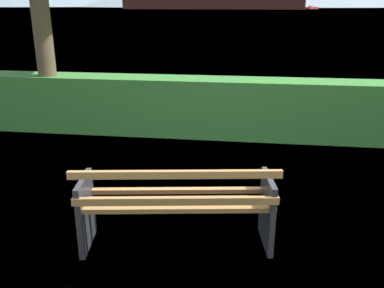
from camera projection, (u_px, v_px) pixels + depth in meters
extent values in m
plane|color=#4C6B33|center=(177.00, 242.00, 3.87)|extent=(1400.00, 1400.00, 0.00)
plane|color=#7A99A8|center=(252.00, 8.00, 291.52)|extent=(620.00, 620.00, 0.00)
cube|color=#A0703F|center=(176.00, 210.00, 3.54)|extent=(1.74, 0.34, 0.04)
cube|color=#A0703F|center=(177.00, 200.00, 3.72)|extent=(1.74, 0.34, 0.04)
cube|color=#A0703F|center=(177.00, 191.00, 3.90)|extent=(1.74, 0.34, 0.04)
cube|color=#A0703F|center=(176.00, 201.00, 3.43)|extent=(1.74, 0.32, 0.06)
cube|color=#A0703F|center=(175.00, 175.00, 3.30)|extent=(1.74, 0.32, 0.06)
cube|color=#2D2D33|center=(86.00, 212.00, 3.73)|extent=(0.13, 0.51, 0.68)
cube|color=#2D2D33|center=(267.00, 211.00, 3.75)|extent=(0.13, 0.51, 0.68)
cube|color=#387A33|center=(212.00, 107.00, 6.92)|extent=(13.49, 0.65, 0.98)
cylinder|color=brown|center=(41.00, 21.00, 6.73)|extent=(0.31, 0.31, 3.77)
cube|color=#471E19|center=(211.00, 2.00, 213.12)|extent=(97.06, 25.84, 6.85)
cube|color=#B2332D|center=(312.00, 8.00, 215.27)|extent=(7.65, 7.56, 1.08)
cube|color=beige|center=(312.00, 6.00, 214.98)|extent=(3.43, 3.41, 0.74)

